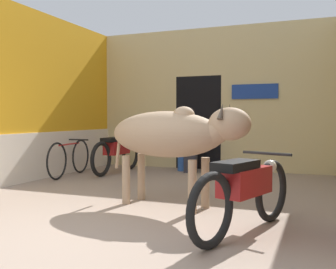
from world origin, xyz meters
The scene contains 9 objects.
ground_plane centered at (0.00, 0.00, 0.00)m, with size 30.00×30.00×0.00m, color gray.
wall_left_shopfront centered at (-2.76, 2.76, 1.56)m, with size 0.25×5.55×3.22m.
wall_back_with_doorway centered at (-0.10, 5.80, 1.42)m, with size 5.36×0.93×3.22m.
cow centered at (0.53, 1.72, 0.96)m, with size 2.09×0.95×1.37m.
motorcycle_near centered at (1.65, 0.88, 0.46)m, with size 0.79×1.86×0.81m.
motorcycle_far centered at (-1.72, 4.30, 0.46)m, with size 0.58×1.93×0.81m.
bicycle centered at (-2.38, 3.53, 0.37)m, with size 0.44×1.68×0.73m.
shopkeeper_seated centered at (-0.24, 5.00, 0.60)m, with size 0.38×0.34×1.14m.
plastic_stool centered at (-0.50, 5.13, 0.21)m, with size 0.35×0.35×0.39m.
Camera 1 is at (2.36, -3.13, 1.20)m, focal length 42.00 mm.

